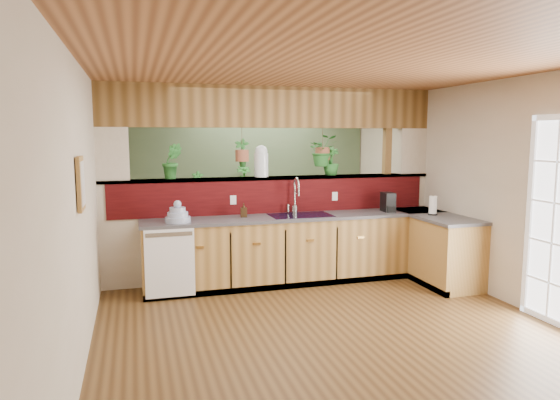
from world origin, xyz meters
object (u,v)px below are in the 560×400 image
object	(u,v)px
paper_towel	(433,206)
glass_jar	(261,161)
dish_stack	(178,215)
faucet	(296,194)
soap_dispenser	(244,210)
shelving_console	(219,220)
coffee_maker	(388,203)

from	to	relation	value
paper_towel	glass_jar	distance (m)	2.37
dish_stack	glass_jar	bearing A→B (deg)	21.75
faucet	glass_jar	xyz separation A→B (m)	(-0.42, 0.22, 0.44)
soap_dispenser	shelving_console	distance (m)	2.27
soap_dispenser	glass_jar	size ratio (longest dim) A/B	0.43
dish_stack	coffee_maker	bearing A→B (deg)	0.94
soap_dispenser	paper_towel	bearing A→B (deg)	-12.13
coffee_maker	faucet	bearing A→B (deg)	176.49
dish_stack	shelving_console	size ratio (longest dim) A/B	0.21
glass_jar	shelving_console	size ratio (longest dim) A/B	0.30
soap_dispenser	shelving_console	size ratio (longest dim) A/B	0.13
dish_stack	paper_towel	xyz separation A→B (m)	(3.30, -0.38, 0.04)
coffee_maker	paper_towel	bearing A→B (deg)	-39.18
paper_towel	glass_jar	xyz separation A→B (m)	(-2.13, 0.84, 0.58)
soap_dispenser	coffee_maker	bearing A→B (deg)	-2.97
faucet	dish_stack	world-z (taller)	faucet
coffee_maker	paper_towel	size ratio (longest dim) A/B	0.99
glass_jar	soap_dispenser	bearing A→B (deg)	-135.10
faucet	soap_dispenser	size ratio (longest dim) A/B	2.71
faucet	shelving_console	size ratio (longest dim) A/B	0.35
soap_dispenser	paper_towel	size ratio (longest dim) A/B	0.68
faucet	shelving_console	bearing A→B (deg)	108.12
dish_stack	glass_jar	xyz separation A→B (m)	(1.17, 0.47, 0.62)
coffee_maker	glass_jar	size ratio (longest dim) A/B	0.62
faucet	glass_jar	size ratio (longest dim) A/B	1.16
faucet	paper_towel	distance (m)	1.83
soap_dispenser	shelving_console	xyz separation A→B (m)	(0.04, 2.21, -0.49)
faucet	shelving_console	xyz separation A→B (m)	(-0.69, 2.12, -0.67)
paper_towel	shelving_console	xyz separation A→B (m)	(-2.41, 2.74, -0.52)
paper_towel	shelving_console	distance (m)	3.69
faucet	glass_jar	world-z (taller)	glass_jar
soap_dispenser	glass_jar	distance (m)	0.76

